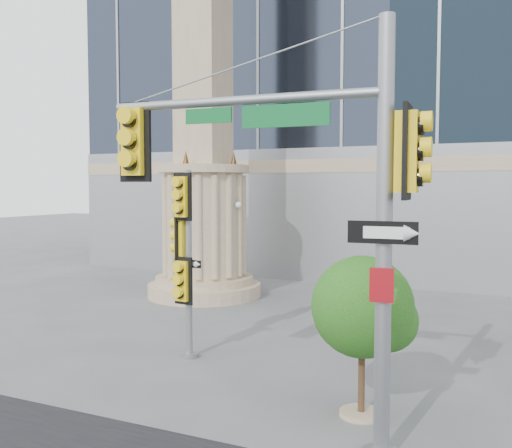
% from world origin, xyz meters
% --- Properties ---
extents(ground, '(120.00, 120.00, 0.00)m').
position_xyz_m(ground, '(0.00, 0.00, 0.00)').
color(ground, '#545456').
rests_on(ground, ground).
extents(monument, '(4.40, 4.40, 16.60)m').
position_xyz_m(monument, '(-6.00, 9.00, 5.52)').
color(monument, tan).
rests_on(monument, ground).
extents(main_signal_pole, '(5.33, 0.75, 6.85)m').
position_xyz_m(main_signal_pole, '(2.05, -1.57, 4.24)').
color(main_signal_pole, slate).
rests_on(main_signal_pole, ground).
extents(secondary_signal_pole, '(0.81, 0.66, 4.69)m').
position_xyz_m(secondary_signal_pole, '(-2.35, 1.76, 2.75)').
color(secondary_signal_pole, slate).
rests_on(secondary_signal_pole, ground).
extents(street_tree, '(1.93, 1.89, 3.01)m').
position_xyz_m(street_tree, '(2.59, 0.09, 1.98)').
color(street_tree, tan).
rests_on(street_tree, ground).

